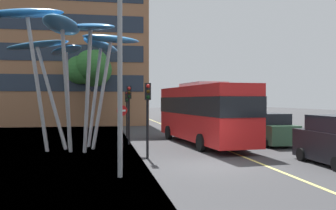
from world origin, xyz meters
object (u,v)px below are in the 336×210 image
Objects in this scene: street_lamp at (131,30)px; traffic_light_island_mid at (127,104)px; traffic_light_kerb_far at (129,102)px; car_parked_mid at (270,130)px; car_parked_far at (233,123)px; leaf_sculpture at (73,41)px; no_entry_sign at (122,120)px; traffic_light_kerb_near at (148,104)px; red_bus at (202,111)px.

traffic_light_island_mid is at bearing 86.68° from street_lamp.
car_parked_mid is at bearing -10.78° from traffic_light_kerb_far.
traffic_light_kerb_far reaches higher than traffic_light_island_mid.
street_lamp is (-9.24, -14.58, 4.35)m from car_parked_far.
car_parked_mid is (11.90, 0.34, -5.14)m from leaf_sculpture.
street_lamp is at bearing -138.53° from car_parked_mid.
leaf_sculpture is 5.17m from no_entry_sign.
traffic_light_kerb_near is at bearing -85.55° from traffic_light_kerb_far.
red_bus is 4.64m from traffic_light_kerb_far.
red_bus reaches higher than no_entry_sign.
red_bus is at bearing 51.57° from traffic_light_kerb_near.
red_bus reaches higher than traffic_light_kerb_near.
car_parked_far is (8.42, 0.50, -1.51)m from traffic_light_island_mid.
leaf_sculpture is 5.12m from traffic_light_kerb_far.
traffic_light_island_mid is at bearing -176.62° from car_parked_far.
leaf_sculpture reaches higher than car_parked_far.
car_parked_far is 17.80m from street_lamp.
car_parked_mid is at bearing -13.49° from red_bus.
traffic_light_kerb_far is 0.83× the size of car_parked_mid.
leaf_sculpture is 2.35× the size of traffic_light_kerb_far.
red_bus is 6.63m from traffic_light_kerb_near.
traffic_light_island_mid is 0.83× the size of car_parked_far.
red_bus reaches higher than traffic_light_island_mid.
no_entry_sign is at bearing 89.18° from street_lamp.
no_entry_sign reaches higher than car_parked_far.
traffic_light_kerb_far is at bearing 31.39° from leaf_sculpture.
red_bus is 3.16× the size of traffic_light_kerb_near.
street_lamp reaches higher than car_parked_far.
traffic_light_kerb_near is 0.81× the size of car_parked_mid.
street_lamp is 8.70m from no_entry_sign.
no_entry_sign is at bearing -96.47° from traffic_light_island_mid.
car_parked_mid is at bearing 27.13° from traffic_light_kerb_near.
street_lamp reaches higher than traffic_light_kerb_far.
red_bus is at bearing 166.51° from car_parked_mid.
traffic_light_island_mid is (0.16, 4.22, -0.16)m from traffic_light_kerb_far.
car_parked_far is (8.13, 10.56, -1.62)m from traffic_light_kerb_near.
traffic_light_kerb_far is 0.43× the size of street_lamp.
traffic_light_kerb_near is at bearing -127.59° from car_parked_far.
street_lamp is (-5.22, -9.20, 3.21)m from red_bus.
car_parked_mid is at bearing -34.65° from traffic_light_island_mid.
car_parked_far reaches higher than car_parked_mid.
no_entry_sign is at bearing -143.72° from car_parked_far.
car_parked_mid is 0.52× the size of street_lamp.
leaf_sculpture reaches higher than traffic_light_island_mid.
leaf_sculpture is at bearing 108.27° from street_lamp.
traffic_light_kerb_far is (3.26, 1.99, -3.42)m from leaf_sculpture.
traffic_light_island_mid is at bearing 83.53° from no_entry_sign.
leaf_sculpture is 1.95× the size of car_parked_mid.
traffic_light_kerb_far is 9.94m from car_parked_far.
car_parked_far is (4.02, 5.38, -1.13)m from red_bus.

